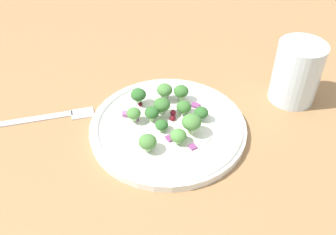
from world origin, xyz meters
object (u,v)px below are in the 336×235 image
Objects in this scene: plate at (168,126)px; broccoli_floret_0 at (138,95)px; broccoli_floret_1 at (162,104)px; water_glass at (297,73)px; broccoli_floret_2 at (165,90)px; fork at (44,117)px.

plate is 9.61× the size of broccoli_floret_0.
broccoli_floret_1 reaches higher than plate.
broccoli_floret_0 is 0.24× the size of water_glass.
plate is 6.47cm from broccoli_floret_2.
broccoli_floret_1 is 0.26× the size of water_glass.
plate is 23.19cm from water_glass.
fork is at bearing 106.22° from water_glass.
plate is 2.33× the size of water_glass.
fork is 1.71× the size of water_glass.
broccoli_floret_0 is at bearing -74.35° from fork.
fork is at bearing 107.58° from broccoli_floret_2.
broccoli_floret_0 is at bearing 114.39° from broccoli_floret_2.
broccoli_floret_1 reaches higher than broccoli_floret_0.
broccoli_floret_0 is 4.38cm from broccoli_floret_2.
fork is 41.93cm from water_glass.
broccoli_floret_2 is 20.02cm from fork.
broccoli_floret_2 is at bearing -65.61° from broccoli_floret_0.
broccoli_floret_0 is at bearing 53.76° from plate.
broccoli_floret_0 reaches higher than plate.
water_glass reaches higher than broccoli_floret_2.
broccoli_floret_1 is (-1.88, -4.20, 0.27)cm from broccoli_floret_0.
broccoli_floret_0 is 0.14× the size of fork.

